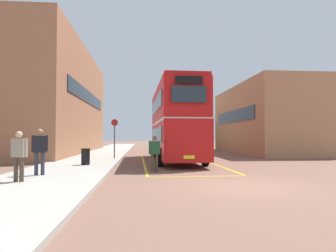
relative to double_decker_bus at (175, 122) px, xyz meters
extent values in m
plane|color=brown|center=(1.01, 4.74, -2.51)|extent=(135.60, 135.60, 0.00)
cube|color=#A39E93|center=(-5.49, 7.14, -2.44)|extent=(4.00, 57.60, 0.14)
cube|color=#9E6647|center=(-9.69, 8.85, 2.20)|extent=(5.21, 20.65, 9.44)
cube|color=#19232D|center=(-7.06, 8.85, 2.68)|extent=(0.06, 15.69, 1.10)
cube|color=#AD7A56|center=(9.81, 8.34, 0.63)|extent=(6.60, 14.35, 6.29)
cube|color=#232D38|center=(6.48, 8.34, 0.95)|extent=(0.06, 10.90, 1.10)
cylinder|color=black|center=(-1.30, 3.25, -2.01)|extent=(0.30, 1.01, 1.00)
cylinder|color=black|center=(1.17, 3.30, -2.01)|extent=(0.30, 1.01, 1.00)
cylinder|color=black|center=(-1.17, -3.30, -2.01)|extent=(0.30, 1.01, 1.00)
cylinder|color=black|center=(1.30, -3.25, -2.01)|extent=(0.30, 1.01, 1.00)
cube|color=#B71414|center=(0.00, 0.00, -1.11)|extent=(2.60, 10.61, 2.10)
cube|color=#B71414|center=(0.00, 0.00, 0.99)|extent=(2.59, 10.40, 2.10)
cube|color=#B71414|center=(0.00, 0.00, 2.14)|extent=(2.50, 10.29, 0.20)
cube|color=silver|center=(0.00, 0.00, -0.06)|extent=(2.63, 10.51, 0.14)
cube|color=#232D38|center=(-1.22, -0.02, -0.81)|extent=(0.20, 8.67, 0.84)
cube|color=#232D38|center=(-1.22, -0.02, 1.09)|extent=(0.20, 8.67, 0.84)
cube|color=#232D38|center=(1.22, 0.02, -0.81)|extent=(0.20, 8.67, 0.84)
cube|color=#232D38|center=(1.22, 0.02, 1.09)|extent=(0.20, 8.67, 0.84)
cube|color=#232D38|center=(0.10, -5.30, 1.09)|extent=(1.67, 0.07, 0.80)
cube|color=black|center=(0.10, -5.30, 1.77)|extent=(1.32, 0.07, 0.36)
cube|color=#232D38|center=(-0.10, 5.30, -0.71)|extent=(1.91, 0.08, 1.00)
cube|color=yellow|center=(0.10, -5.30, -1.88)|extent=(0.52, 0.04, 0.16)
cylinder|color=black|center=(2.47, 21.72, -2.05)|extent=(0.35, 0.94, 0.92)
cylinder|color=black|center=(5.02, 21.46, -2.05)|extent=(0.35, 0.94, 0.92)
cylinder|color=black|center=(1.91, 16.16, -2.05)|extent=(0.35, 0.94, 0.92)
cylinder|color=black|center=(4.46, 15.91, -2.05)|extent=(0.35, 0.94, 0.92)
cube|color=#1E512D|center=(3.47, 18.81, -0.91)|extent=(3.41, 9.51, 2.60)
cube|color=silver|center=(3.47, 18.81, 0.45)|extent=(3.22, 9.12, 0.12)
cube|color=#232D38|center=(2.21, 18.94, -0.56)|extent=(0.78, 7.41, 0.96)
cube|color=#232D38|center=(4.72, 18.69, -0.56)|extent=(0.78, 7.41, 0.96)
cube|color=#232D38|center=(3.93, 23.46, -0.61)|extent=(1.98, 0.24, 1.10)
cylinder|color=#473828|center=(-1.44, -5.60, -2.12)|extent=(0.14, 0.14, 0.79)
cylinder|color=#473828|center=(-1.63, -5.68, -2.12)|extent=(0.14, 0.14, 0.79)
cube|color=#1E4728|center=(-1.54, -5.64, -1.42)|extent=(0.51, 0.37, 0.59)
cylinder|color=#1E4728|center=(-1.32, -5.56, -1.39)|extent=(0.09, 0.09, 0.56)
cylinder|color=#1E4728|center=(-1.75, -5.72, -1.39)|extent=(0.09, 0.09, 0.56)
sphere|color=brown|center=(-1.53, -5.66, -0.99)|extent=(0.21, 0.21, 0.21)
cylinder|color=#2D2D38|center=(-5.86, -7.43, -1.95)|extent=(0.14, 0.14, 0.85)
cylinder|color=#2D2D38|center=(-6.08, -7.48, -1.95)|extent=(0.14, 0.14, 0.85)
cube|color=black|center=(-5.97, -7.46, -1.20)|extent=(0.53, 0.32, 0.64)
cylinder|color=black|center=(-5.73, -7.40, -1.17)|extent=(0.09, 0.09, 0.61)
cylinder|color=black|center=(-6.21, -7.51, -1.17)|extent=(0.09, 0.09, 0.61)
sphere|color=#8C6647|center=(-5.97, -7.48, -0.73)|extent=(0.23, 0.23, 0.23)
cylinder|color=#473828|center=(-5.99, -9.08, -1.97)|extent=(0.14, 0.14, 0.80)
cylinder|color=#473828|center=(-6.19, -9.02, -1.97)|extent=(0.14, 0.14, 0.80)
cube|color=gray|center=(-6.09, -9.05, -1.28)|extent=(0.51, 0.34, 0.60)
cylinder|color=gray|center=(-5.86, -9.11, -1.25)|extent=(0.09, 0.09, 0.57)
cylinder|color=gray|center=(-6.31, -8.99, -1.25)|extent=(0.09, 0.09, 0.57)
sphere|color=tan|center=(-6.09, -9.07, -0.84)|extent=(0.22, 0.22, 0.22)
cylinder|color=black|center=(-4.99, -3.53, -1.96)|extent=(0.43, 0.43, 0.84)
cylinder|color=olive|center=(-4.99, -3.53, -1.52)|extent=(0.46, 0.46, 0.04)
cylinder|color=#4C4C51|center=(-3.93, 0.78, -1.10)|extent=(0.08, 0.08, 2.54)
cylinder|color=red|center=(-3.93, 0.78, -0.01)|extent=(0.44, 0.05, 0.44)
cube|color=gold|center=(-2.00, -1.10, -2.51)|extent=(0.37, 12.57, 0.01)
cube|color=gold|center=(2.00, -1.02, -2.51)|extent=(0.37, 12.57, 0.01)
cube|color=gold|center=(0.12, -7.34, -2.51)|extent=(4.11, 0.20, 0.01)
camera|label=1|loc=(-2.08, -19.14, -0.88)|focal=31.82mm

